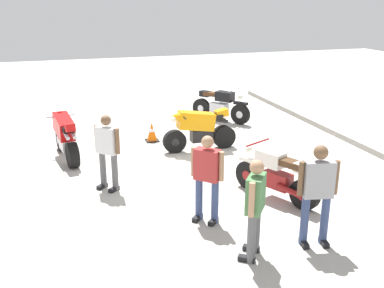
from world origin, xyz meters
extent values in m
plane|color=#B7B2A8|center=(0.00, 0.00, 0.00)|extent=(40.00, 40.00, 0.00)
cube|color=#9C978F|center=(0.00, 4.60, 0.07)|extent=(14.00, 0.30, 0.15)
cylinder|color=black|center=(-1.92, -3.08, 0.30)|extent=(0.62, 0.26, 0.60)
cylinder|color=black|center=(-0.59, -2.85, 0.30)|extent=(0.63, 0.32, 0.60)
cylinder|color=silver|center=(-1.92, -3.08, 0.30)|extent=(0.24, 0.21, 0.21)
cylinder|color=silver|center=(-0.59, -2.85, 0.30)|extent=(0.24, 0.21, 0.21)
cube|color=silver|center=(-1.21, -2.96, 0.40)|extent=(0.60, 0.37, 0.32)
cube|color=red|center=(-1.36, -2.98, 0.80)|extent=(1.03, 0.52, 0.57)
cone|color=red|center=(-1.87, -3.07, 0.95)|extent=(0.41, 0.39, 0.39)
cube|color=black|center=(-0.96, -2.92, 0.87)|extent=(0.63, 0.36, 0.12)
cube|color=red|center=(-0.67, -2.87, 0.95)|extent=(0.38, 0.27, 0.23)
cylinder|color=silver|center=(-0.73, -2.80, 0.77)|extent=(0.40, 0.15, 0.17)
cylinder|color=silver|center=(-0.70, -2.95, 0.77)|extent=(0.40, 0.15, 0.17)
cylinder|color=silver|center=(-1.73, -3.04, 0.97)|extent=(0.15, 0.70, 0.04)
sphere|color=silver|center=(-1.95, -3.08, 0.90)|extent=(0.16, 0.16, 0.16)
cylinder|color=black|center=(-2.89, 2.36, 0.32)|extent=(0.58, 0.49, 0.64)
cylinder|color=black|center=(-4.03, 1.46, 0.32)|extent=(0.58, 0.49, 0.64)
cylinder|color=silver|center=(-2.89, 2.36, 0.32)|extent=(0.26, 0.25, 0.22)
cylinder|color=silver|center=(-4.03, 1.46, 0.32)|extent=(0.26, 0.25, 0.22)
cube|color=silver|center=(-3.50, 1.88, 0.42)|extent=(0.61, 0.57, 0.32)
cube|color=black|center=(-3.34, 2.00, 0.82)|extent=(0.64, 0.60, 0.30)
cube|color=black|center=(-2.89, 2.36, 0.67)|extent=(0.44, 0.40, 0.08)
cube|color=#4C2D19|center=(-3.69, 1.72, 0.84)|extent=(0.63, 0.58, 0.12)
cube|color=black|center=(-3.93, 1.54, 0.82)|extent=(0.39, 0.37, 0.18)
cylinder|color=silver|center=(-3.92, 1.76, 0.37)|extent=(0.50, 0.43, 0.16)
cylinder|color=silver|center=(-3.08, 2.21, 1.07)|extent=(0.46, 0.57, 0.04)
sphere|color=silver|center=(-2.91, 2.34, 0.87)|extent=(0.16, 0.16, 0.16)
cylinder|color=black|center=(-0.88, -0.31, 0.30)|extent=(0.17, 0.60, 0.60)
cylinder|color=black|center=(-0.91, 1.04, 0.30)|extent=(0.23, 0.60, 0.60)
cylinder|color=black|center=(-0.88, -0.31, 0.30)|extent=(0.18, 0.21, 0.21)
cylinder|color=black|center=(-0.91, 1.04, 0.30)|extent=(0.18, 0.21, 0.21)
cube|color=black|center=(-0.90, 0.42, 0.40)|extent=(0.29, 0.56, 0.32)
cube|color=orange|center=(-0.89, 0.27, 0.80)|extent=(0.38, 0.99, 0.57)
cone|color=orange|center=(-0.89, -0.25, 0.95)|extent=(0.35, 0.36, 0.39)
cube|color=black|center=(-0.90, 0.67, 0.87)|extent=(0.27, 0.60, 0.12)
cube|color=orange|center=(-0.91, 0.97, 0.95)|extent=(0.23, 0.35, 0.23)
cylinder|color=black|center=(-0.98, 0.92, 0.77)|extent=(0.10, 0.40, 0.17)
cylinder|color=black|center=(-0.82, 0.92, 0.77)|extent=(0.10, 0.40, 0.17)
cylinder|color=black|center=(-0.89, -0.11, 0.97)|extent=(0.70, 0.05, 0.04)
sphere|color=silver|center=(-0.88, -0.33, 0.90)|extent=(0.16, 0.16, 0.16)
cylinder|color=black|center=(1.74, 0.59, 0.30)|extent=(0.61, 0.41, 0.60)
cylinder|color=black|center=(2.95, 1.19, 0.30)|extent=(0.61, 0.41, 0.60)
cylinder|color=maroon|center=(1.74, 0.59, 0.30)|extent=(0.27, 0.25, 0.21)
cylinder|color=maroon|center=(2.95, 1.19, 0.30)|extent=(0.27, 0.25, 0.21)
cube|color=maroon|center=(2.39, 0.91, 0.40)|extent=(0.63, 0.50, 0.32)
cube|color=white|center=(2.21, 0.82, 0.80)|extent=(0.64, 0.53, 0.30)
cube|color=white|center=(1.74, 0.59, 0.63)|extent=(0.47, 0.34, 0.08)
cube|color=#4C331E|center=(2.61, 1.02, 0.82)|extent=(0.65, 0.50, 0.12)
cube|color=white|center=(2.88, 1.16, 0.80)|extent=(0.38, 0.34, 0.18)
cylinder|color=maroon|center=(2.82, 0.94, 0.35)|extent=(0.55, 0.34, 0.16)
cylinder|color=maroon|center=(1.92, 0.68, 1.05)|extent=(0.34, 0.64, 0.04)
sphere|color=silver|center=(1.72, 0.58, 0.85)|extent=(0.16, 0.16, 0.16)
cylinder|color=#59595B|center=(0.80, -2.30, 0.39)|extent=(0.18, 0.18, 0.78)
cube|color=black|center=(0.84, -2.34, 0.04)|extent=(0.25, 0.26, 0.08)
cylinder|color=#59595B|center=(1.02, -2.09, 0.39)|extent=(0.18, 0.18, 0.78)
cube|color=black|center=(1.07, -2.13, 0.04)|extent=(0.25, 0.26, 0.08)
cube|color=silver|center=(0.91, -2.19, 1.06)|extent=(0.47, 0.46, 0.56)
cylinder|color=brown|center=(0.72, -2.38, 1.08)|extent=(0.13, 0.13, 0.52)
cylinder|color=brown|center=(1.10, -2.01, 1.08)|extent=(0.13, 0.13, 0.52)
sphere|color=brown|center=(0.91, -2.19, 1.48)|extent=(0.21, 0.21, 0.21)
cylinder|color=#384772|center=(4.06, 0.52, 0.42)|extent=(0.15, 0.15, 0.84)
cube|color=black|center=(4.12, 0.51, 0.04)|extent=(0.28, 0.15, 0.08)
cylinder|color=#384772|center=(4.13, 0.84, 0.42)|extent=(0.15, 0.15, 0.84)
cube|color=black|center=(4.19, 0.83, 0.04)|extent=(0.28, 0.15, 0.08)
cube|color=#99999E|center=(4.10, 0.68, 1.13)|extent=(0.31, 0.51, 0.59)
cylinder|color=brown|center=(4.04, 0.41, 1.15)|extent=(0.11, 0.11, 0.56)
cylinder|color=brown|center=(4.16, 0.95, 1.15)|extent=(0.11, 0.11, 0.56)
sphere|color=brown|center=(4.10, 0.68, 1.57)|extent=(0.23, 0.23, 0.23)
cylinder|color=#384772|center=(2.73, -0.82, 0.39)|extent=(0.18, 0.18, 0.79)
cube|color=black|center=(2.77, -0.87, 0.04)|extent=(0.26, 0.25, 0.08)
cylinder|color=#384772|center=(2.95, -0.60, 0.39)|extent=(0.18, 0.18, 0.79)
cube|color=black|center=(2.99, -0.64, 0.04)|extent=(0.26, 0.25, 0.08)
cube|color=#B23333|center=(2.84, -0.71, 1.07)|extent=(0.47, 0.47, 0.56)
cylinder|color=tan|center=(2.65, -0.90, 1.08)|extent=(0.13, 0.13, 0.53)
cylinder|color=tan|center=(3.03, -0.52, 1.08)|extent=(0.13, 0.13, 0.53)
sphere|color=tan|center=(2.84, -0.71, 1.48)|extent=(0.21, 0.21, 0.21)
cylinder|color=#59595B|center=(4.05, -0.32, 0.39)|extent=(0.18, 0.18, 0.79)
cube|color=black|center=(4.02, -0.37, 0.04)|extent=(0.24, 0.27, 0.08)
cylinder|color=#59595B|center=(4.30, -0.51, 0.39)|extent=(0.18, 0.18, 0.79)
cube|color=black|center=(4.26, -0.56, 0.04)|extent=(0.24, 0.27, 0.08)
cube|color=#4C7F4C|center=(4.18, -0.42, 1.07)|extent=(0.49, 0.44, 0.56)
cylinder|color=tan|center=(3.96, -0.26, 1.08)|extent=(0.13, 0.13, 0.53)
cylinder|color=tan|center=(4.39, -0.58, 1.08)|extent=(0.13, 0.13, 0.53)
sphere|color=tan|center=(4.18, -0.42, 1.48)|extent=(0.21, 0.21, 0.21)
cube|color=black|center=(-2.02, -0.65, 0.01)|extent=(0.36, 0.36, 0.03)
cone|color=orange|center=(-2.02, -0.65, 0.28)|extent=(0.28, 0.28, 0.50)
cylinder|color=white|center=(-2.02, -0.65, 0.32)|extent=(0.19, 0.19, 0.08)
camera|label=1|loc=(9.70, -3.10, 3.83)|focal=42.16mm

